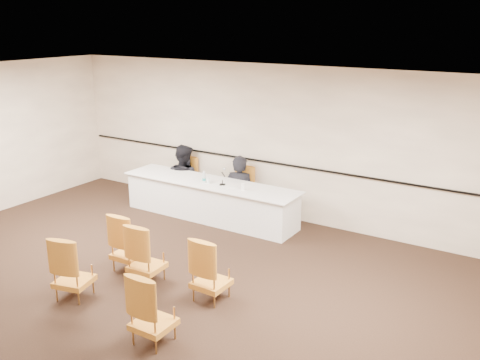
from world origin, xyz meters
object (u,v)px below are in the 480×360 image
object	(u,v)px
panelist_second	(184,184)
coffee_cup	(243,187)
water_bottle	(204,177)
aud_chair_front_right	(211,269)
aud_chair_back_left	(73,267)
aud_chair_back_right	(153,307)
panelist_second_chair	(184,180)
panel_table	(210,200)
aud_chair_front_mid	(146,253)
microphone	(222,177)
aud_chair_front_left	(129,241)
panelist_main	(240,197)
panelist_main_chair	(240,191)
drinking_glass	(208,181)

from	to	relation	value
panelist_second	coffee_cup	size ratio (longest dim) A/B	13.65
water_bottle	aud_chair_front_right	distance (m)	3.22
aud_chair_back_left	aud_chair_back_right	bearing A→B (deg)	-22.55
panelist_second_chair	aud_chair_front_right	size ratio (longest dim) A/B	1.00
panel_table	water_bottle	world-z (taller)	water_bottle
aud_chair_front_mid	aud_chair_back_left	bearing A→B (deg)	-125.76
microphone	aud_chair_back_left	size ratio (longest dim) A/B	0.33
aud_chair_front_mid	aud_chair_back_left	world-z (taller)	same
aud_chair_front_left	aud_chair_front_right	size ratio (longest dim) A/B	1.00
panelist_second_chair	coffee_cup	bearing A→B (deg)	-18.58
panelist_main	aud_chair_front_right	distance (m)	3.54
panelist_second	coffee_cup	distance (m)	2.06
coffee_cup	aud_chair_back_left	xyz separation A→B (m)	(-0.62, -3.53, -0.34)
aud_chair_front_mid	aud_chair_back_right	size ratio (longest dim) A/B	1.00
microphone	aud_chair_front_right	bearing A→B (deg)	-78.47
panelist_main_chair	panelist_second_chair	size ratio (longest dim) A/B	1.00
coffee_cup	aud_chair_front_left	bearing A→B (deg)	-103.27
coffee_cup	aud_chair_back_left	bearing A→B (deg)	-100.00
coffee_cup	aud_chair_back_right	bearing A→B (deg)	-74.24
aud_chair_front_left	aud_chair_back_left	bearing A→B (deg)	-94.16
water_bottle	aud_chair_front_left	size ratio (longest dim) A/B	0.25
panelist_main_chair	aud_chair_front_mid	distance (m)	3.30
panelist_second	aud_chair_front_mid	bearing A→B (deg)	123.11
panelist_main	aud_chair_front_left	bearing A→B (deg)	73.46
water_bottle	drinking_glass	bearing A→B (deg)	6.70
panelist_second	panelist_second_chair	distance (m)	0.09
panel_table	aud_chair_front_right	distance (m)	3.24
panelist_second_chair	aud_chair_front_mid	bearing A→B (deg)	-60.50
microphone	aud_chair_front_left	world-z (taller)	microphone
drinking_glass	aud_chair_back_right	bearing A→B (deg)	-63.77
aud_chair_front_mid	aud_chair_back_right	xyz separation A→B (m)	(1.13, -1.14, 0.00)
aud_chair_front_mid	panel_table	bearing A→B (deg)	102.09
panelist_main_chair	coffee_cup	bearing A→B (deg)	-52.89
panel_table	panelist_main_chair	distance (m)	0.66
coffee_cup	panelist_main_chair	bearing A→B (deg)	127.02
panelist_main	aud_chair_front_right	size ratio (longest dim) A/B	1.83
aud_chair_front_right	panelist_main_chair	bearing A→B (deg)	116.44
panelist_second	aud_chair_front_right	xyz separation A→B (m)	(2.97, -3.19, 0.09)
microphone	panelist_second	bearing A→B (deg)	137.46
microphone	drinking_glass	bearing A→B (deg)	168.99
microphone	panelist_main_chair	bearing A→B (deg)	69.74
aud_chair_back_left	panelist_main_chair	bearing A→B (deg)	73.90
panelist_main	drinking_glass	distance (m)	0.85
panelist_main_chair	aud_chair_back_right	world-z (taller)	same
aud_chair_front_left	aud_chair_front_mid	size ratio (longest dim) A/B	1.00
aud_chair_front_mid	aud_chair_front_left	bearing A→B (deg)	157.40
microphone	aud_chair_front_right	distance (m)	3.05
panel_table	panelist_second_chair	world-z (taller)	panelist_second_chair
panelist_second	aud_chair_back_left	world-z (taller)	panelist_second
water_bottle	aud_chair_front_left	xyz separation A→B (m)	(0.31, -2.44, -0.39)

